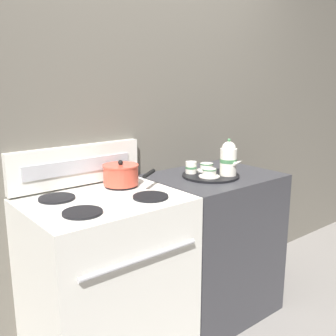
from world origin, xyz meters
TOP-DOWN VIEW (x-y plane):
  - ground_plane at (0.00, 0.00)m, footprint 6.00×6.00m
  - wall_back at (0.00, 0.33)m, footprint 6.00×0.05m
  - stove at (-0.39, -0.00)m, footprint 0.79×0.64m
  - control_panel at (-0.39, 0.28)m, footprint 0.77×0.05m
  - side_counter at (0.40, 0.00)m, footprint 0.76×0.61m
  - saucepan at (-0.20, 0.14)m, footprint 0.26×0.29m
  - serving_tray at (0.35, -0.02)m, footprint 0.35×0.35m
  - teapot at (0.42, -0.10)m, footprint 0.10×0.17m
  - teacup_left at (0.40, 0.07)m, footprint 0.13×0.13m
  - teacup_right at (0.30, -0.05)m, footprint 0.13×0.13m
  - creamer_jug at (0.28, 0.08)m, footprint 0.07×0.07m

SIDE VIEW (x-z plane):
  - ground_plane at x=0.00m, z-range 0.00..0.00m
  - side_counter at x=0.40m, z-range 0.00..0.93m
  - stove at x=-0.39m, z-range 0.00..0.94m
  - serving_tray at x=0.35m, z-range 0.93..0.95m
  - teacup_left at x=0.40m, z-range 0.95..1.00m
  - teacup_right at x=0.30m, z-range 0.95..1.00m
  - creamer_jug at x=0.28m, z-range 0.95..1.02m
  - saucepan at x=-0.20m, z-range 0.93..1.07m
  - teapot at x=0.42m, z-range 0.94..1.16m
  - control_panel at x=-0.39m, z-range 0.94..1.16m
  - wall_back at x=0.00m, z-range 0.00..2.20m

